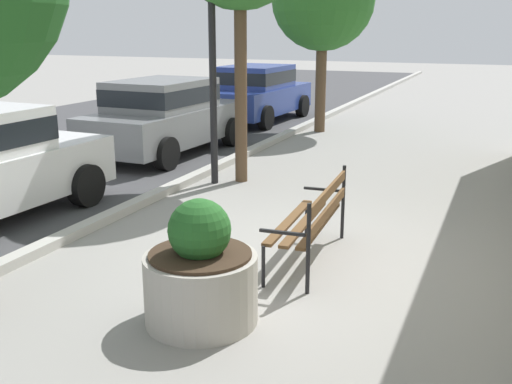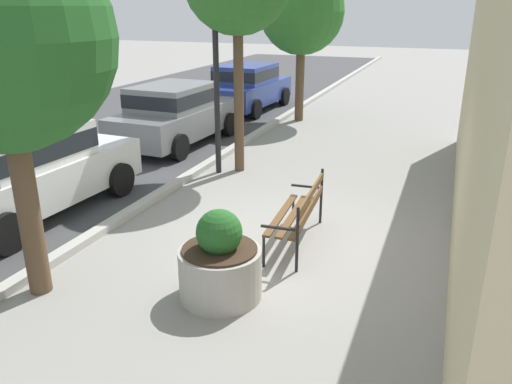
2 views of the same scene
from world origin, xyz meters
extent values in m
plane|color=gray|center=(0.00, 0.00, 0.00)|extent=(80.00, 80.00, 0.00)
cube|color=#B2AFA8|center=(0.00, 2.90, 0.06)|extent=(60.00, 0.20, 0.12)
cube|color=brown|center=(-0.01, -0.24, 0.45)|extent=(1.70, 0.22, 0.04)
cube|color=brown|center=(-0.02, -0.06, 0.45)|extent=(1.70, 0.22, 0.04)
cube|color=brown|center=(-0.03, 0.12, 0.45)|extent=(1.70, 0.22, 0.04)
cube|color=brown|center=(0.00, -0.33, 0.62)|extent=(1.70, 0.14, 0.11)
cube|color=brown|center=(0.00, -0.33, 0.84)|extent=(1.70, 0.14, 0.11)
cylinder|color=black|center=(-0.91, 0.08, 0.23)|extent=(0.04, 0.04, 0.45)
cylinder|color=black|center=(-0.88, -0.39, 0.47)|extent=(0.04, 0.04, 0.95)
cube|color=black|center=(-0.90, -0.12, 0.62)|extent=(0.07, 0.48, 0.03)
cylinder|color=black|center=(0.85, 0.19, 0.23)|extent=(0.04, 0.04, 0.45)
cylinder|color=black|center=(0.88, -0.28, 0.47)|extent=(0.04, 0.04, 0.95)
cube|color=black|center=(0.86, -0.01, 0.62)|extent=(0.07, 0.48, 0.03)
cylinder|color=#A8A399|center=(-1.82, 0.32, 0.32)|extent=(1.03, 1.03, 0.64)
cylinder|color=#38281C|center=(-1.82, 0.32, 0.65)|extent=(0.93, 0.93, 0.03)
sphere|color=#235B23|center=(-1.82, 0.32, 0.88)|extent=(0.57, 0.57, 0.57)
cylinder|color=brown|center=(3.09, 2.12, 1.59)|extent=(0.21, 0.21, 3.18)
cylinder|color=brown|center=(8.59, 2.38, 1.19)|extent=(0.27, 0.27, 2.39)
cylinder|color=black|center=(0.86, 5.34, 0.32)|extent=(0.65, 0.25, 0.64)
cylinder|color=black|center=(0.80, 3.64, 0.32)|extent=(0.65, 0.25, 0.64)
cube|color=slate|center=(4.64, 4.54, 0.61)|extent=(4.16, 1.86, 0.70)
cube|color=slate|center=(4.49, 4.55, 1.26)|extent=(2.19, 1.65, 0.60)
cube|color=black|center=(4.49, 4.55, 1.26)|extent=(2.20, 1.66, 0.33)
cylinder|color=black|center=(6.01, 5.34, 0.32)|extent=(0.65, 0.25, 0.64)
cylinder|color=black|center=(5.94, 3.64, 0.32)|extent=(0.65, 0.25, 0.64)
cylinder|color=black|center=(3.35, 5.44, 0.32)|extent=(0.65, 0.25, 0.64)
cylinder|color=black|center=(3.28, 3.74, 0.32)|extent=(0.65, 0.25, 0.64)
cube|color=navy|center=(9.63, 4.54, 0.61)|extent=(4.16, 1.86, 0.70)
cube|color=navy|center=(9.48, 4.55, 1.26)|extent=(2.19, 1.65, 0.60)
cube|color=black|center=(9.48, 4.55, 1.26)|extent=(2.20, 1.66, 0.33)
cylinder|color=black|center=(10.99, 5.34, 0.32)|extent=(0.65, 0.25, 0.64)
cylinder|color=black|center=(10.93, 3.64, 0.32)|extent=(0.65, 0.25, 0.64)
cylinder|color=black|center=(8.33, 5.44, 0.32)|extent=(0.65, 0.25, 0.64)
cylinder|color=black|center=(8.26, 3.74, 0.32)|extent=(0.65, 0.25, 0.64)
cylinder|color=black|center=(2.78, 2.49, 1.80)|extent=(0.12, 0.12, 3.60)
camera|label=1|loc=(-6.29, -2.10, 2.62)|focal=42.55mm
camera|label=2|loc=(-6.89, -2.10, 3.45)|focal=35.86mm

